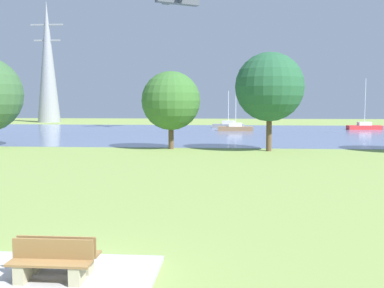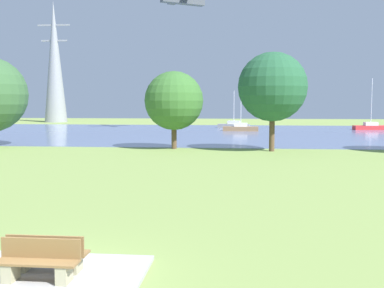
{
  "view_description": "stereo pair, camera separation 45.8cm",
  "coord_description": "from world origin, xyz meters",
  "px_view_note": "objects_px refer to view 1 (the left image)",
  "views": [
    {
      "loc": [
        3.8,
        -9.61,
        3.95
      ],
      "look_at": [
        1.79,
        15.45,
        1.67
      ],
      "focal_mm": 43.21,
      "sensor_mm": 36.0,
      "label": 1
    },
    {
      "loc": [
        4.26,
        -9.57,
        3.95
      ],
      "look_at": [
        1.79,
        15.45,
        1.67
      ],
      "focal_mm": 43.21,
      "sensor_mm": 36.0,
      "label": 2
    }
  ],
  "objects_px": {
    "sailboat_red": "(364,126)",
    "tree_mid_shore": "(171,101)",
    "sailboat_gray": "(228,125)",
    "tree_west_far": "(270,87)",
    "bench_facing_inland": "(50,265)",
    "electricity_pylon": "(48,62)",
    "bench_facing_water": "(59,257)",
    "sailboat_brown": "(236,128)",
    "light_aircraft": "(177,0)"
  },
  "relations": [
    {
      "from": "bench_facing_inland",
      "to": "electricity_pylon",
      "type": "relative_size",
      "value": 0.08
    },
    {
      "from": "sailboat_red",
      "to": "sailboat_brown",
      "type": "bearing_deg",
      "value": -165.88
    },
    {
      "from": "bench_facing_water",
      "to": "sailboat_red",
      "type": "bearing_deg",
      "value": 68.27
    },
    {
      "from": "sailboat_red",
      "to": "bench_facing_inland",
      "type": "bearing_deg",
      "value": -111.55
    },
    {
      "from": "bench_facing_inland",
      "to": "electricity_pylon",
      "type": "distance_m",
      "value": 86.6
    },
    {
      "from": "sailboat_gray",
      "to": "tree_west_far",
      "type": "bearing_deg",
      "value": -84.31
    },
    {
      "from": "electricity_pylon",
      "to": "bench_facing_water",
      "type": "bearing_deg",
      "value": -68.14
    },
    {
      "from": "bench_facing_water",
      "to": "tree_mid_shore",
      "type": "bearing_deg",
      "value": 92.15
    },
    {
      "from": "bench_facing_water",
      "to": "light_aircraft",
      "type": "height_order",
      "value": "light_aircraft"
    },
    {
      "from": "sailboat_brown",
      "to": "tree_mid_shore",
      "type": "xyz_separation_m",
      "value": [
        -5.8,
        -24.92,
        3.62
      ]
    },
    {
      "from": "tree_mid_shore",
      "to": "bench_facing_inland",
      "type": "bearing_deg",
      "value": -87.89
    },
    {
      "from": "tree_mid_shore",
      "to": "light_aircraft",
      "type": "distance_m",
      "value": 30.15
    },
    {
      "from": "bench_facing_water",
      "to": "tree_mid_shore",
      "type": "xyz_separation_m",
      "value": [
        -1.08,
        28.86,
        3.6
      ]
    },
    {
      "from": "sailboat_brown",
      "to": "tree_mid_shore",
      "type": "relative_size",
      "value": 0.97
    },
    {
      "from": "sailboat_red",
      "to": "light_aircraft",
      "type": "height_order",
      "value": "light_aircraft"
    },
    {
      "from": "bench_facing_inland",
      "to": "tree_west_far",
      "type": "xyz_separation_m",
      "value": [
        7.04,
        28.29,
        4.7
      ]
    },
    {
      "from": "tree_mid_shore",
      "to": "light_aircraft",
      "type": "relative_size",
      "value": 0.85
    },
    {
      "from": "bench_facing_water",
      "to": "bench_facing_inland",
      "type": "bearing_deg",
      "value": -90.0
    },
    {
      "from": "bench_facing_water",
      "to": "tree_mid_shore",
      "type": "height_order",
      "value": "tree_mid_shore"
    },
    {
      "from": "sailboat_red",
      "to": "tree_mid_shore",
      "type": "xyz_separation_m",
      "value": [
        -24.38,
        -29.59,
        3.6
      ]
    },
    {
      "from": "sailboat_brown",
      "to": "sailboat_gray",
      "type": "relative_size",
      "value": 1.12
    },
    {
      "from": "sailboat_gray",
      "to": "tree_west_far",
      "type": "xyz_separation_m",
      "value": [
        3.33,
        -33.47,
        4.72
      ]
    },
    {
      "from": "tree_west_far",
      "to": "tree_mid_shore",
      "type": "bearing_deg",
      "value": 172.21
    },
    {
      "from": "electricity_pylon",
      "to": "sailboat_red",
      "type": "bearing_deg",
      "value": -20.65
    },
    {
      "from": "bench_facing_inland",
      "to": "tree_mid_shore",
      "type": "xyz_separation_m",
      "value": [
        -1.08,
        29.4,
        3.6
      ]
    },
    {
      "from": "bench_facing_water",
      "to": "electricity_pylon",
      "type": "relative_size",
      "value": 0.08
    },
    {
      "from": "sailboat_red",
      "to": "bench_facing_water",
      "type": "bearing_deg",
      "value": -111.73
    },
    {
      "from": "tree_mid_shore",
      "to": "electricity_pylon",
      "type": "relative_size",
      "value": 0.28
    },
    {
      "from": "bench_facing_water",
      "to": "sailboat_brown",
      "type": "relative_size",
      "value": 0.28
    },
    {
      "from": "bench_facing_inland",
      "to": "sailboat_red",
      "type": "distance_m",
      "value": 63.43
    },
    {
      "from": "sailboat_red",
      "to": "tree_mid_shore",
      "type": "distance_m",
      "value": 38.51
    },
    {
      "from": "bench_facing_water",
      "to": "sailboat_gray",
      "type": "xyz_separation_m",
      "value": [
        3.71,
        61.22,
        -0.02
      ]
    },
    {
      "from": "sailboat_brown",
      "to": "sailboat_red",
      "type": "height_order",
      "value": "sailboat_red"
    },
    {
      "from": "bench_facing_inland",
      "to": "sailboat_brown",
      "type": "bearing_deg",
      "value": 85.03
    },
    {
      "from": "light_aircraft",
      "to": "sailboat_gray",
      "type": "bearing_deg",
      "value": 38.96
    },
    {
      "from": "bench_facing_water",
      "to": "sailboat_gray",
      "type": "relative_size",
      "value": 0.32
    },
    {
      "from": "light_aircraft",
      "to": "tree_west_far",
      "type": "bearing_deg",
      "value": -69.16
    },
    {
      "from": "bench_facing_water",
      "to": "bench_facing_inland",
      "type": "distance_m",
      "value": 0.54
    },
    {
      "from": "sailboat_brown",
      "to": "light_aircraft",
      "type": "relative_size",
      "value": 0.82
    },
    {
      "from": "sailboat_gray",
      "to": "tree_west_far",
      "type": "height_order",
      "value": "tree_west_far"
    },
    {
      "from": "sailboat_brown",
      "to": "electricity_pylon",
      "type": "xyz_separation_m",
      "value": [
        -36.5,
        25.43,
        11.44
      ]
    },
    {
      "from": "sailboat_gray",
      "to": "tree_mid_shore",
      "type": "bearing_deg",
      "value": -98.42
    },
    {
      "from": "bench_facing_inland",
      "to": "sailboat_gray",
      "type": "bearing_deg",
      "value": 86.57
    },
    {
      "from": "sailboat_gray",
      "to": "sailboat_red",
      "type": "relative_size",
      "value": 0.77
    },
    {
      "from": "tree_mid_shore",
      "to": "electricity_pylon",
      "type": "height_order",
      "value": "electricity_pylon"
    },
    {
      "from": "sailboat_gray",
      "to": "sailboat_brown",
      "type": "bearing_deg",
      "value": -82.25
    },
    {
      "from": "tree_mid_shore",
      "to": "electricity_pylon",
      "type": "bearing_deg",
      "value": 121.37
    },
    {
      "from": "bench_facing_inland",
      "to": "light_aircraft",
      "type": "height_order",
      "value": "light_aircraft"
    },
    {
      "from": "sailboat_gray",
      "to": "tree_mid_shore",
      "type": "distance_m",
      "value": 32.91
    },
    {
      "from": "sailboat_brown",
      "to": "electricity_pylon",
      "type": "relative_size",
      "value": 0.27
    }
  ]
}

